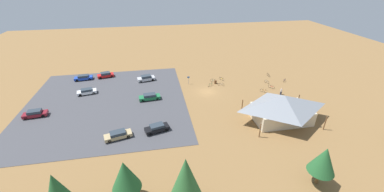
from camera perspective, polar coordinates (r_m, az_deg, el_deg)
The scene contains 26 objects.
ground at distance 57.22m, azimuth 3.65°, elevation 1.00°, with size 160.00×160.00×0.00m, color olive.
parking_lot_asphalt at distance 55.95m, azimuth -19.83°, elevation -1.39°, with size 34.44×35.71×0.05m, color #424247.
bike_pavilion at distance 48.19m, azimuth 21.00°, elevation -2.36°, with size 12.97×9.00×5.42m.
trash_bin at distance 61.45m, azimuth 5.69°, elevation 3.37°, with size 0.60×0.60×0.90m, color brown.
lot_sign at distance 60.52m, azimuth -0.87°, elevation 4.11°, with size 0.56×0.08×2.20m.
pine_center at distance 28.80m, azimuth -1.48°, elevation -19.22°, with size 3.92×3.92×7.79m.
pine_west at distance 30.79m, azimuth -15.84°, elevation -17.92°, with size 3.59×3.59×6.44m.
pine_midwest at distance 36.14m, azimuth 29.16°, elevation -13.34°, with size 3.47×3.47×6.13m.
bicycle_yellow_yard_front at distance 63.68m, azimuth 7.14°, elevation 4.12°, with size 0.94×1.52×0.86m.
bicycle_red_yard_right at distance 61.93m, azimuth 18.59°, elevation 2.10°, with size 0.97×1.45×0.88m.
bicycle_green_front_row at distance 60.11m, azimuth 4.44°, elevation 2.77°, with size 1.52×1.06×0.81m.
bicycle_purple_yard_left at distance 66.97m, azimuth 21.38°, elevation 3.54°, with size 1.26×1.14×0.78m.
bicycle_white_edge_south at distance 64.44m, azimuth 17.59°, elevation 3.26°, with size 0.69×1.56×0.81m.
bicycle_teal_near_sign at distance 62.39m, azimuth 5.15°, elevation 3.72°, with size 1.42×0.95×0.82m.
bicycle_silver_lone_east at distance 60.52m, azimuth 6.99°, elevation 2.78°, with size 1.58×0.65×0.82m.
bicycle_orange_back_row at distance 59.37m, azimuth 16.90°, elevation 1.23°, with size 1.29×1.21×0.83m.
bicycle_black_edge_north at distance 68.89m, azimuth 17.90°, elevation 4.82°, with size 0.48×1.70×0.82m.
car_tan_far_end at distance 43.53m, azimuth -17.39°, elevation -8.91°, with size 4.92×2.82×1.32m.
car_silver_back_corner at distance 63.78m, azimuth -10.99°, elevation 4.25°, with size 4.76×2.72×1.48m.
car_red_second_row at distance 68.90m, azimuth -20.10°, elevation 4.81°, with size 4.50×2.69×1.41m.
car_green_by_curb at distance 54.13m, azimuth -10.17°, elevation -0.19°, with size 4.86×2.22×1.41m.
car_black_mid_lot at distance 43.63m, azimuth -8.43°, elevation -7.62°, with size 4.66×2.83×1.39m.
car_white_near_entry at distance 61.05m, azimuth -24.01°, elevation 1.02°, with size 4.54×2.54×1.30m.
car_maroon_inner_stall at distance 56.61m, azimuth -33.61°, elevation -3.54°, with size 4.57×2.21×1.43m.
car_blue_front_row at distance 69.46m, azimuth -24.68°, elevation 4.08°, with size 4.71×2.26×1.34m.
visitor_at_bikes at distance 59.32m, azimuth 20.69°, elevation 1.09°, with size 0.36×0.36×1.66m.
Camera 1 is at (12.54, 49.43, 25.96)m, focal length 22.14 mm.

